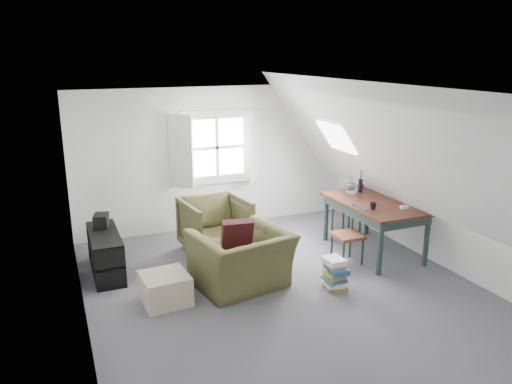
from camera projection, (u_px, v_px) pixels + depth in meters
name	position (u px, v px, depth m)	size (l,w,h in m)	color
floor	(282.00, 288.00, 6.70)	(5.50, 5.50, 0.00)	#525156
ceiling	(285.00, 100.00, 6.03)	(5.50, 5.50, 0.00)	white
wall_back	(216.00, 158.00, 8.81)	(5.00, 5.00, 0.00)	white
wall_front	(436.00, 290.00, 3.92)	(5.00, 5.00, 0.00)	white
wall_left	(77.00, 224.00, 5.44)	(5.50, 5.50, 0.00)	white
wall_right	(438.00, 180.00, 7.29)	(5.50, 5.50, 0.00)	white
slope_left	(161.00, 169.00, 5.65)	(5.50, 5.50, 0.00)	white
slope_right	(387.00, 150.00, 6.80)	(5.50, 5.50, 0.00)	white
dormer_window	(217.00, 148.00, 8.69)	(1.71, 0.35, 1.30)	white
skylight	(336.00, 137.00, 7.96)	(0.55, 0.75, 0.04)	white
armchair_near	(241.00, 286.00, 6.76)	(1.20, 1.05, 0.78)	#474724
armchair_far	(216.00, 251.00, 7.94)	(0.94, 0.97, 0.88)	#474724
throw_pillow	(237.00, 234.00, 6.71)	(0.42, 0.12, 0.42)	#3A0F17
ottoman	(165.00, 288.00, 6.28)	(0.56, 0.56, 0.38)	#B6A88C
dining_table	(374.00, 209.00, 7.72)	(1.00, 1.66, 0.83)	#37170E
demijohn	(351.00, 188.00, 8.00)	(0.21, 0.21, 0.30)	silver
vase_twigs	(360.00, 185.00, 8.18)	(0.07, 0.08, 0.56)	black
cup	(373.00, 209.00, 7.33)	(0.10, 0.10, 0.10)	black
paper_box	(404.00, 207.00, 7.36)	(0.11, 0.07, 0.04)	white
dining_chair_far	(348.00, 207.00, 8.63)	(0.42, 0.42, 0.90)	brown
dining_chair_near	(350.00, 234.00, 7.41)	(0.41, 0.41, 0.86)	brown
media_shelf	(106.00, 256.00, 7.06)	(0.40, 1.19, 0.61)	black
electronics_box	(101.00, 221.00, 7.20)	(0.19, 0.27, 0.22)	black
magazine_stack	(335.00, 273.00, 6.67)	(0.31, 0.37, 0.42)	#B29933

